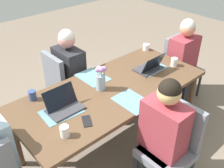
{
  "coord_description": "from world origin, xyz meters",
  "views": [
    {
      "loc": [
        1.5,
        1.67,
        2.25
      ],
      "look_at": [
        0.0,
        0.0,
        0.8
      ],
      "focal_mm": 41.29,
      "sensor_mm": 36.0,
      "label": 1
    }
  ],
  "objects": [
    {
      "name": "laptop_head_left_left_far",
      "position": [
        -0.58,
        0.01,
        0.8
      ],
      "size": [
        0.32,
        0.22,
        0.2
      ],
      "color": "#38383D",
      "rests_on": "dining_table"
    },
    {
      "name": "coffee_mug_centre_right",
      "position": [
        -0.88,
        0.14,
        0.8
      ],
      "size": [
        0.08,
        0.08,
        0.1
      ],
      "primitive_type": "cylinder",
      "color": "white",
      "rests_on": "dining_table"
    },
    {
      "name": "coffee_mug_near_left",
      "position": [
        0.71,
        -0.37,
        0.8
      ],
      "size": [
        0.07,
        0.07,
        0.1
      ],
      "primitive_type": "cylinder",
      "color": "#33477A",
      "rests_on": "dining_table"
    },
    {
      "name": "person_head_left_left_far",
      "position": [
        -1.32,
        -0.02,
        0.53
      ],
      "size": [
        0.4,
        0.36,
        1.19
      ],
      "color": "#2D2D33",
      "rests_on": "ground_plane"
    },
    {
      "name": "laptop_head_right_right_near",
      "position": [
        0.57,
        -0.03,
        0.8
      ],
      "size": [
        0.32,
        0.22,
        0.2
      ],
      "color": "#38383D",
      "rests_on": "dining_table"
    },
    {
      "name": "person_far_left_mid",
      "position": [
        0.02,
        0.71,
        0.53
      ],
      "size": [
        0.36,
        0.4,
        1.19
      ],
      "color": "#2D2D33",
      "rests_on": "ground_plane"
    },
    {
      "name": "chair_near_left_near",
      "position": [
        0.11,
        -0.81,
        0.5
      ],
      "size": [
        0.44,
        0.44,
        0.9
      ],
      "color": "slate",
      "rests_on": "ground_plane"
    },
    {
      "name": "ground_plane",
      "position": [
        0.0,
        0.0,
        0.0
      ],
      "size": [
        10.0,
        10.0,
        0.0
      ],
      "primitive_type": "plane",
      "color": "#756656"
    },
    {
      "name": "phone_black",
      "position": [
        0.52,
        0.25,
        0.76
      ],
      "size": [
        0.13,
        0.17,
        0.01
      ],
      "primitive_type": "cube",
      "rotation": [
        0.0,
        0.0,
        1.08
      ],
      "color": "black",
      "rests_on": "dining_table"
    },
    {
      "name": "coffee_mug_centre_left",
      "position": [
        0.76,
        0.27,
        0.8
      ],
      "size": [
        0.08,
        0.08,
        0.1
      ],
      "primitive_type": "cylinder",
      "color": "white",
      "rests_on": "dining_table"
    },
    {
      "name": "dining_table",
      "position": [
        0.0,
        0.0,
        0.68
      ],
      "size": [
        2.09,
        0.94,
        0.75
      ],
      "color": "brown",
      "rests_on": "ground_plane"
    },
    {
      "name": "flower_vase",
      "position": [
        0.1,
        -0.06,
        0.89
      ],
      "size": [
        0.12,
        0.11,
        0.28
      ],
      "color": "#8EA8B7",
      "rests_on": "dining_table"
    },
    {
      "name": "placemat_head_left_left_far",
      "position": [
        -0.62,
        -0.01,
        0.76
      ],
      "size": [
        0.36,
        0.26,
        0.0
      ],
      "primitive_type": "cube",
      "rotation": [
        0.0,
        0.0,
        0.01
      ],
      "color": "slate",
      "rests_on": "dining_table"
    },
    {
      "name": "placemat_far_left_mid",
      "position": [
        0.01,
        0.31,
        0.76
      ],
      "size": [
        0.26,
        0.36,
        0.0
      ],
      "primitive_type": "cube",
      "rotation": [
        0.0,
        0.0,
        -1.58
      ],
      "color": "slate",
      "rests_on": "dining_table"
    },
    {
      "name": "person_near_left_near",
      "position": [
        0.03,
        -0.75,
        0.53
      ],
      "size": [
        0.36,
        0.4,
        1.19
      ],
      "color": "#2D2D33",
      "rests_on": "ground_plane"
    },
    {
      "name": "chair_head_left_left_far",
      "position": [
        -1.38,
        -0.1,
        0.5
      ],
      "size": [
        0.44,
        0.44,
        0.9
      ],
      "color": "slate",
      "rests_on": "ground_plane"
    },
    {
      "name": "placemat_head_right_right_near",
      "position": [
        0.61,
        -0.01,
        0.76
      ],
      "size": [
        0.38,
        0.29,
        0.0
      ],
      "primitive_type": "cube",
      "rotation": [
        0.0,
        0.0,
        3.06
      ],
      "color": "slate",
      "rests_on": "dining_table"
    },
    {
      "name": "chair_far_left_mid",
      "position": [
        -0.05,
        0.77,
        0.5
      ],
      "size": [
        0.44,
        0.44,
        0.9
      ],
      "color": "slate",
      "rests_on": "ground_plane"
    },
    {
      "name": "coffee_mug_near_right",
      "position": [
        -0.96,
        -0.39,
        0.8
      ],
      "size": [
        0.08,
        0.08,
        0.08
      ],
      "primitive_type": "cylinder",
      "color": "white",
      "rests_on": "dining_table"
    },
    {
      "name": "placemat_near_left_near",
      "position": [
        0.02,
        -0.31,
        0.76
      ],
      "size": [
        0.26,
        0.36,
        0.0
      ],
      "primitive_type": "cube",
      "rotation": [
        0.0,
        0.0,
        1.58
      ],
      "color": "slate",
      "rests_on": "dining_table"
    }
  ]
}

